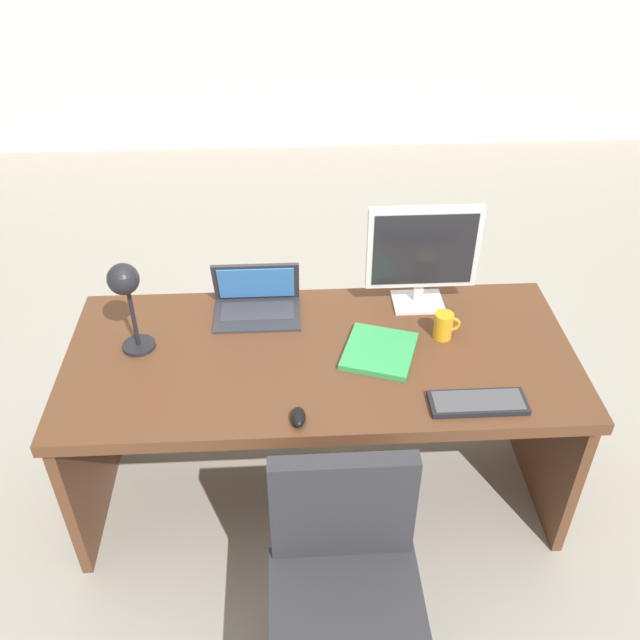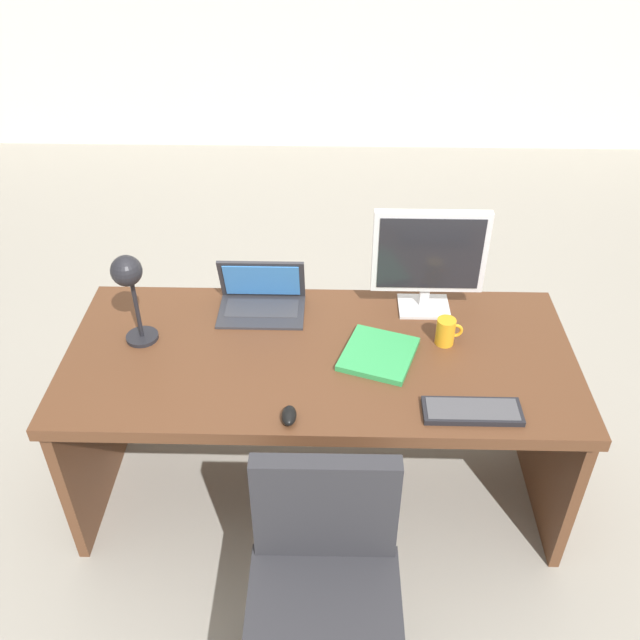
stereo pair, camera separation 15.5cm
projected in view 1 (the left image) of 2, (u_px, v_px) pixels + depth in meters
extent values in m
plane|color=gray|center=(307.00, 292.00, 4.17)|extent=(12.00, 12.00, 0.00)
cube|color=#56331E|center=(321.00, 358.00, 2.53)|extent=(1.86, 0.83, 0.05)
cube|color=#56331E|center=(90.00, 439.00, 2.72)|extent=(0.04, 0.73, 0.70)
cube|color=#56331E|center=(544.00, 421.00, 2.79)|extent=(0.04, 0.73, 0.70)
cube|color=#56331E|center=(317.00, 372.00, 2.98)|extent=(1.64, 0.02, 0.49)
cube|color=silver|center=(418.00, 302.00, 2.77)|extent=(0.20, 0.16, 0.01)
cube|color=silver|center=(418.00, 291.00, 2.75)|extent=(0.04, 0.02, 0.08)
cube|color=silver|center=(423.00, 247.00, 2.62)|extent=(0.43, 0.04, 0.34)
cube|color=black|center=(424.00, 250.00, 2.60)|extent=(0.39, 0.00, 0.30)
cube|color=#2D2D33|center=(257.00, 314.00, 2.70)|extent=(0.34, 0.22, 0.01)
cube|color=#38383D|center=(257.00, 311.00, 2.71)|extent=(0.29, 0.12, 0.00)
cube|color=#2D2D33|center=(256.00, 282.00, 2.70)|extent=(0.34, 0.08, 0.20)
cube|color=#3F8CEA|center=(256.00, 283.00, 2.69)|extent=(0.30, 0.06, 0.17)
cube|color=black|center=(478.00, 403.00, 2.29)|extent=(0.32, 0.12, 0.02)
cube|color=#47474C|center=(478.00, 400.00, 2.29)|extent=(0.30, 0.10, 0.00)
ellipsoid|color=black|center=(298.00, 417.00, 2.23)|extent=(0.05, 0.09, 0.04)
cylinder|color=black|center=(139.00, 346.00, 2.54)|extent=(0.12, 0.12, 0.01)
cylinder|color=black|center=(133.00, 315.00, 2.46)|extent=(0.02, 0.02, 0.27)
sphere|color=black|center=(123.00, 279.00, 2.33)|extent=(0.11, 0.11, 0.11)
cube|color=green|center=(379.00, 351.00, 2.51)|extent=(0.32, 0.33, 0.02)
cylinder|color=orange|center=(443.00, 326.00, 2.56)|extent=(0.07, 0.07, 0.11)
torus|color=orange|center=(453.00, 324.00, 2.56)|extent=(0.06, 0.01, 0.06)
cube|color=#2D2D33|center=(347.00, 619.00, 2.03)|extent=(0.46, 0.46, 0.08)
cube|color=#2D2D33|center=(343.00, 506.00, 2.06)|extent=(0.44, 0.06, 0.40)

